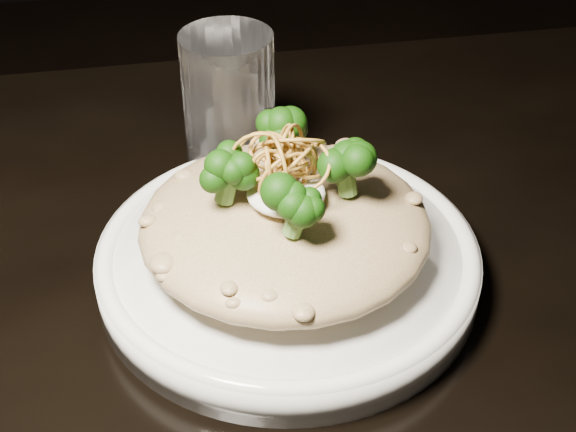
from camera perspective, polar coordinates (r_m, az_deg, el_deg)
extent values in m
cube|color=black|center=(0.57, 5.05, -7.99)|extent=(1.10, 0.80, 0.04)
cylinder|color=white|center=(0.57, 0.00, -3.31)|extent=(0.27, 0.27, 0.03)
ellipsoid|color=brown|center=(0.54, -0.21, -0.53)|extent=(0.20, 0.20, 0.04)
ellipsoid|color=white|center=(0.52, -0.14, 1.66)|extent=(0.05, 0.05, 0.01)
cylinder|color=white|center=(0.64, -4.19, 7.53)|extent=(0.08, 0.08, 0.13)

